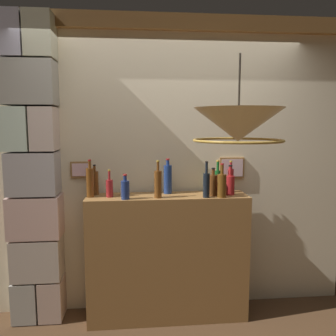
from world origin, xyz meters
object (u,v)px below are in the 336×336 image
Objects in this scene: liquor_bottle_whiskey at (230,184)px; pendant_lamp at (238,126)px; liquor_bottle_vodka at (213,184)px; liquor_bottle_mezcal at (218,181)px; liquor_bottle_brandy at (222,185)px; liquor_bottle_scotch at (110,188)px; liquor_bottle_vermouth at (125,189)px; liquor_bottle_rum at (206,184)px; liquor_bottle_gin at (168,179)px; glass_tumbler_rocks at (123,192)px; liquor_bottle_sherry at (95,182)px; liquor_bottle_bourbon at (90,182)px; liquor_bottle_rye at (231,179)px; liquor_bottle_port at (158,183)px.

pendant_lamp is (-0.21, -0.88, 0.52)m from liquor_bottle_whiskey.
liquor_bottle_mezcal is at bearing 57.53° from liquor_bottle_vodka.
liquor_bottle_brandy is 1.23× the size of liquor_bottle_scotch.
liquor_bottle_vermouth is 0.68× the size of liquor_bottle_rum.
liquor_bottle_scotch is at bearing 173.93° from liquor_bottle_brandy.
liquor_bottle_gin is 0.57× the size of pendant_lamp.
liquor_bottle_mezcal is 0.85m from glass_tumbler_rocks.
liquor_bottle_mezcal is 1.10m from liquor_bottle_sherry.
liquor_bottle_vodka is at bearing -174.69° from liquor_bottle_whiskey.
liquor_bottle_bourbon is (-1.22, 0.02, 0.04)m from liquor_bottle_whiskey.
liquor_bottle_whiskey is 1.06m from liquor_bottle_scotch.
pendant_lamp is (-0.12, -0.97, 0.50)m from liquor_bottle_mezcal.
liquor_bottle_mezcal reaches higher than liquor_bottle_whiskey.
pendant_lamp is at bearing -45.61° from liquor_bottle_sherry.
liquor_bottle_mezcal reaches higher than liquor_bottle_rye.
liquor_bottle_gin is 1.19× the size of liquor_bottle_whiskey.
liquor_bottle_rum reaches higher than liquor_bottle_whiskey.
liquor_bottle_whiskey is at bearing 76.70° from pendant_lamp.
liquor_bottle_vodka is 0.91× the size of liquor_bottle_sherry.
liquor_bottle_scotch is (-0.51, -0.11, -0.05)m from liquor_bottle_gin.
liquor_bottle_rye is at bearing 76.21° from pendant_lamp.
liquor_bottle_brandy is 0.94m from pendant_lamp.
liquor_bottle_gin is at bearing 154.95° from liquor_bottle_brandy.
liquor_bottle_brandy is 0.86m from glass_tumbler_rocks.
liquor_bottle_scotch is at bearing -41.31° from liquor_bottle_sherry.
pendant_lamp reaches higher than liquor_bottle_sherry.
liquor_bottle_brandy is at bearing -121.82° from liquor_bottle_rye.
liquor_bottle_bourbon reaches higher than liquor_bottle_vodka.
liquor_bottle_whiskey is 1.22m from liquor_bottle_bourbon.
liquor_bottle_scotch is 0.17m from liquor_bottle_vermouth.
liquor_bottle_sherry is at bearing 174.06° from liquor_bottle_whiskey.
liquor_bottle_sherry is at bearing 138.69° from liquor_bottle_scotch.
liquor_bottle_mezcal is at bearing 12.53° from liquor_bottle_vermouth.
liquor_bottle_port reaches higher than liquor_bottle_rye.
liquor_bottle_brandy is at bearing -9.67° from glass_tumbler_rocks.
liquor_bottle_rye is 0.99m from glass_tumbler_rocks.
liquor_bottle_scotch is at bearing 144.01° from liquor_bottle_vermouth.
liquor_bottle_rum is (-0.13, 0.01, 0.01)m from liquor_bottle_brandy.
liquor_bottle_port is 0.71m from liquor_bottle_rye.
liquor_bottle_sherry is 0.28m from glass_tumbler_rocks.
liquor_bottle_brandy is 0.94× the size of liquor_bottle_rum.
liquor_bottle_gin is 0.53m from liquor_bottle_scotch.
liquor_bottle_whiskey reaches higher than liquor_bottle_scotch.
liquor_bottle_port is 0.58× the size of pendant_lamp.
liquor_bottle_vodka is 3.40× the size of glass_tumbler_rocks.
liquor_bottle_port is at bearing -164.22° from liquor_bottle_rye.
liquor_bottle_scotch is at bearing 179.80° from liquor_bottle_whiskey.
liquor_bottle_rye is 1.36× the size of liquor_bottle_vermouth.
liquor_bottle_brandy is 1.09× the size of liquor_bottle_sherry.
liquor_bottle_gin is 0.45m from liquor_bottle_mezcal.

